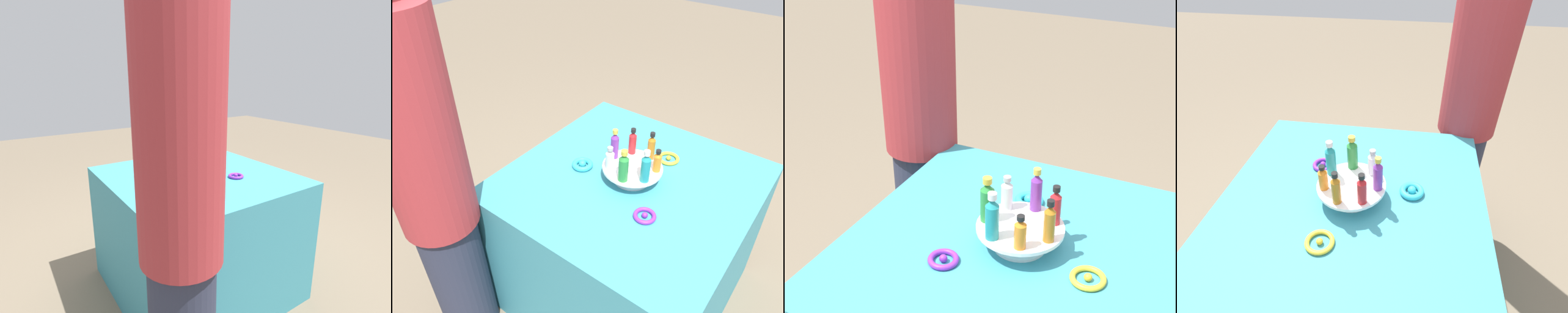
# 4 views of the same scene
# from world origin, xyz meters

# --- Properties ---
(ground_plane) EXTENTS (12.00, 12.00, 0.00)m
(ground_plane) POSITION_xyz_m (0.00, 0.00, 0.00)
(ground_plane) COLOR #756651
(party_table) EXTENTS (1.06, 1.06, 0.79)m
(party_table) POSITION_xyz_m (0.00, 0.00, 0.39)
(party_table) COLOR teal
(party_table) RESTS_ON ground_plane
(display_stand) EXTENTS (0.27, 0.27, 0.07)m
(display_stand) POSITION_xyz_m (0.00, 0.00, 0.84)
(display_stand) COLOR white
(display_stand) RESTS_ON party_table
(bottle_amber) EXTENTS (0.03, 0.03, 0.14)m
(bottle_amber) POSITION_xyz_m (0.03, 0.10, 0.93)
(bottle_amber) COLOR #AD6B19
(bottle_amber) RESTS_ON display_stand
(bottle_red) EXTENTS (0.03, 0.03, 0.13)m
(bottle_red) POSITION_xyz_m (-0.06, 0.09, 0.92)
(bottle_red) COLOR #B21E23
(bottle_red) RESTS_ON display_stand
(bottle_purple) EXTENTS (0.04, 0.04, 0.15)m
(bottle_purple) POSITION_xyz_m (-0.10, 0.01, 0.93)
(bottle_purple) COLOR #702D93
(bottle_purple) RESTS_ON display_stand
(bottle_clear) EXTENTS (0.04, 0.04, 0.11)m
(bottle_clear) POSITION_xyz_m (-0.07, -0.08, 0.92)
(bottle_clear) COLOR silver
(bottle_clear) RESTS_ON display_stand
(bottle_green) EXTENTS (0.04, 0.04, 0.15)m
(bottle_green) POSITION_xyz_m (0.01, -0.10, 0.93)
(bottle_green) COLOR #288438
(bottle_green) RESTS_ON display_stand
(bottle_teal) EXTENTS (0.04, 0.04, 0.15)m
(bottle_teal) POSITION_xyz_m (0.09, -0.05, 0.93)
(bottle_teal) COLOR teal
(bottle_teal) RESTS_ON display_stand
(bottle_orange) EXTENTS (0.04, 0.04, 0.11)m
(bottle_orange) POSITION_xyz_m (0.10, 0.04, 0.91)
(bottle_orange) COLOR orange
(bottle_orange) RESTS_ON display_stand
(ribbon_bow_purple) EXTENTS (0.09, 0.09, 0.02)m
(ribbon_bow_purple) POSITION_xyz_m (0.17, -0.17, 0.80)
(ribbon_bow_purple) COLOR purple
(ribbon_bow_purple) RESTS_ON party_table
(ribbon_bow_gold) EXTENTS (0.10, 0.10, 0.02)m
(ribbon_bow_gold) POSITION_xyz_m (0.06, 0.23, 0.80)
(ribbon_bow_gold) COLOR gold
(ribbon_bow_gold) RESTS_ON party_table
(ribbon_bow_teal) EXTENTS (0.10, 0.10, 0.03)m
(ribbon_bow_teal) POSITION_xyz_m (-0.23, -0.06, 0.80)
(ribbon_bow_teal) COLOR #2DB7CC
(ribbon_bow_teal) RESTS_ON party_table
(person_figure) EXTENTS (0.31, 0.31, 1.80)m
(person_figure) POSITION_xyz_m (-0.50, -0.66, 0.91)
(person_figure) COLOR #282D42
(person_figure) RESTS_ON ground_plane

